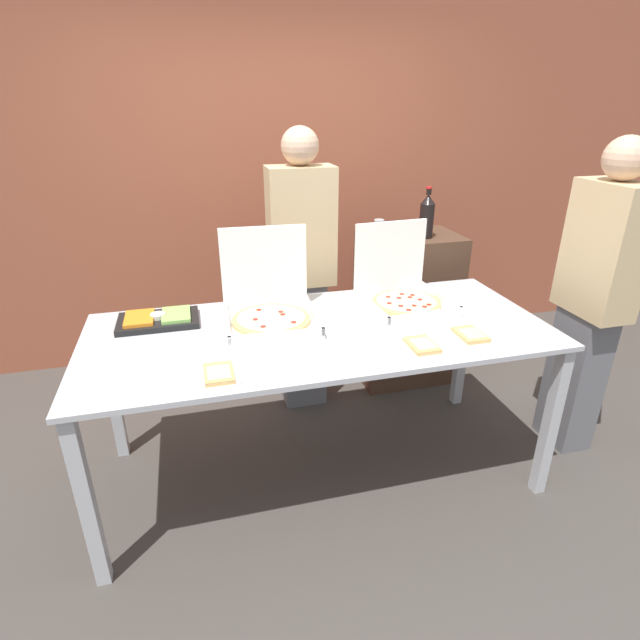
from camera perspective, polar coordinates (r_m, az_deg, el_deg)
name	(u,v)px	position (r m, az deg, el deg)	size (l,w,h in m)	color
ground_plane	(320,470)	(2.96, 0.00, -16.77)	(16.00, 16.00, 0.00)	#423D38
brick_wall_behind	(263,176)	(3.95, -6.52, 16.03)	(10.00, 0.06, 2.80)	#9E5138
buffet_table	(320,346)	(2.52, 0.00, -2.96)	(2.29, 0.99, 0.88)	#B7BABF
pizza_box_near_left	(269,306)	(2.56, -5.79, 1.61)	(0.47, 0.49, 0.45)	white
pizza_box_near_right	(402,291)	(2.79, 9.35, 3.25)	(0.46, 0.48, 0.43)	white
paper_plate_front_left	(219,375)	(2.10, -11.49, -6.14)	(0.23, 0.23, 0.03)	white
paper_plate_front_center	(470,336)	(2.49, 16.82, -1.72)	(0.24, 0.24, 0.03)	white
paper_plate_front_right	(422,346)	(2.34, 11.58, -2.94)	(0.25, 0.25, 0.03)	white
veggie_tray	(158,319)	(2.67, -17.99, 0.06)	(0.40, 0.25, 0.05)	black
sideboard_podium	(406,309)	(3.66, 9.78, 1.26)	(0.66, 0.46, 1.09)	#4C3323
soda_bottle	(427,216)	(3.42, 12.11, 11.56)	(0.09, 0.09, 0.33)	black
soda_can_silver	(379,229)	(3.38, 6.75, 10.32)	(0.07, 0.07, 0.12)	silver
soda_can_colored	(383,233)	(3.26, 7.21, 9.81)	(0.07, 0.07, 0.12)	red
person_guest_cap	(302,270)	(3.15, -2.08, 5.73)	(0.40, 0.22, 1.80)	slate
person_guest_plaid	(593,298)	(3.11, 28.76, 2.24)	(0.22, 0.40, 1.78)	slate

